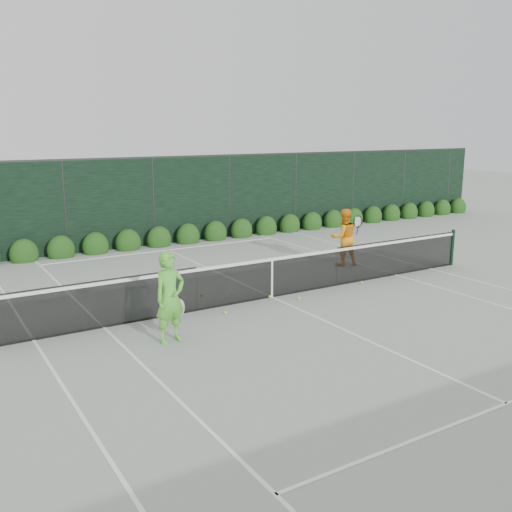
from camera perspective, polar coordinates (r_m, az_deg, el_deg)
ground at (r=13.82m, az=1.59°, el=-4.15°), size 80.00×80.00×0.00m
tennis_net at (r=13.67m, az=1.51°, el=-2.04°), size 12.90×0.10×1.07m
player_woman at (r=10.89m, az=-8.60°, el=-4.13°), size 0.72×0.55×1.76m
player_man at (r=17.04m, az=8.77°, el=1.86°), size 0.99×0.85×1.69m
court_lines at (r=13.82m, az=1.59°, el=-4.13°), size 11.03×23.83×0.01m
windscreen_fence at (r=11.34m, az=9.13°, el=-0.16°), size 32.00×21.07×3.06m
hedge_row at (r=19.97m, az=-9.68°, el=1.63°), size 31.66×0.65×0.94m
tennis_balls at (r=13.69m, az=-0.32°, el=-4.18°), size 5.34×1.54×0.07m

